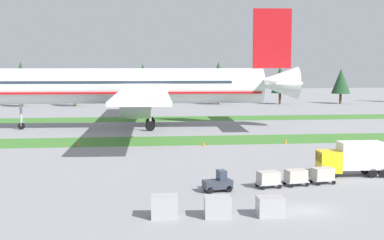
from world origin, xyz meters
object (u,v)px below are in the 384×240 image
(airliner, at_px, (137,86))
(taxiway_marker_2, at_px, (79,143))
(cargo_dolly_third, at_px, (323,174))
(uld_container_0, at_px, (165,207))
(uld_container_1, at_px, (270,206))
(uld_container_2, at_px, (218,207))
(cargo_dolly_second, at_px, (296,176))
(cargo_dolly_lead, at_px, (268,178))
(taxiway_marker_0, at_px, (204,144))
(catering_truck, at_px, (352,157))
(baggage_tug, at_px, (218,183))
(taxiway_marker_1, at_px, (286,141))

(airliner, xyz_separation_m, taxiway_marker_2, (-8.52, -19.14, -7.30))
(cargo_dolly_third, relative_size, uld_container_0, 1.23)
(cargo_dolly_third, relative_size, uld_container_1, 1.23)
(uld_container_2, bearing_deg, cargo_dolly_second, 47.53)
(cargo_dolly_second, relative_size, cargo_dolly_third, 1.00)
(cargo_dolly_lead, distance_m, cargo_dolly_second, 2.90)
(taxiway_marker_2, bearing_deg, taxiway_marker_0, -9.49)
(taxiway_marker_0, bearing_deg, airliner, 112.03)
(cargo_dolly_second, height_order, catering_truck, catering_truck)
(baggage_tug, distance_m, taxiway_marker_0, 27.54)
(cargo_dolly_third, bearing_deg, taxiway_marker_0, 6.50)
(uld_container_1, bearing_deg, uld_container_0, 176.98)
(uld_container_1, relative_size, uld_container_2, 1.00)
(taxiway_marker_1, xyz_separation_m, taxiway_marker_2, (-29.64, 1.35, -0.08))
(cargo_dolly_second, height_order, taxiway_marker_0, cargo_dolly_second)
(uld_container_2, bearing_deg, cargo_dolly_lead, 56.15)
(uld_container_1, distance_m, taxiway_marker_0, 35.96)
(catering_truck, distance_m, uld_container_2, 21.32)
(airliner, bearing_deg, taxiway_marker_0, -155.39)
(taxiway_marker_0, relative_size, taxiway_marker_2, 1.28)
(airliner, distance_m, uld_container_2, 58.54)
(catering_truck, relative_size, taxiway_marker_2, 13.01)
(cargo_dolly_lead, relative_size, cargo_dolly_second, 1.00)
(uld_container_1, height_order, taxiway_marker_0, uld_container_1)
(taxiway_marker_2, bearing_deg, airliner, 65.99)
(cargo_dolly_lead, xyz_separation_m, uld_container_0, (-10.36, -9.11, -0.05))
(uld_container_2, bearing_deg, taxiway_marker_1, 66.92)
(cargo_dolly_third, distance_m, uld_container_0, 19.05)
(taxiway_marker_2, bearing_deg, uld_container_0, -75.90)
(taxiway_marker_0, height_order, taxiway_marker_1, taxiway_marker_1)
(uld_container_2, bearing_deg, cargo_dolly_third, 41.43)
(taxiway_marker_0, bearing_deg, cargo_dolly_third, -71.92)
(baggage_tug, distance_m, cargo_dolly_lead, 5.03)
(uld_container_1, relative_size, taxiway_marker_1, 2.88)
(cargo_dolly_lead, height_order, uld_container_2, uld_container_2)
(taxiway_marker_1, relative_size, taxiway_marker_2, 1.29)
(uld_container_1, bearing_deg, cargo_dolly_lead, 76.71)
(taxiway_marker_1, bearing_deg, catering_truck, -89.28)
(airliner, relative_size, uld_container_1, 35.17)
(taxiway_marker_1, bearing_deg, cargo_dolly_second, -103.89)
(baggage_tug, relative_size, uld_container_0, 1.40)
(catering_truck, distance_m, taxiway_marker_2, 39.04)
(cargo_dolly_lead, relative_size, uld_container_2, 1.23)
(uld_container_0, bearing_deg, cargo_dolly_lead, 41.33)
(catering_truck, height_order, uld_container_0, catering_truck)
(cargo_dolly_third, bearing_deg, baggage_tug, 90.00)
(baggage_tug, xyz_separation_m, taxiway_marker_1, (14.54, 29.01, -0.47))
(cargo_dolly_second, bearing_deg, taxiway_marker_2, 26.90)
(cargo_dolly_second, distance_m, uld_container_1, 11.33)
(cargo_dolly_third, bearing_deg, uld_container_1, 131.86)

